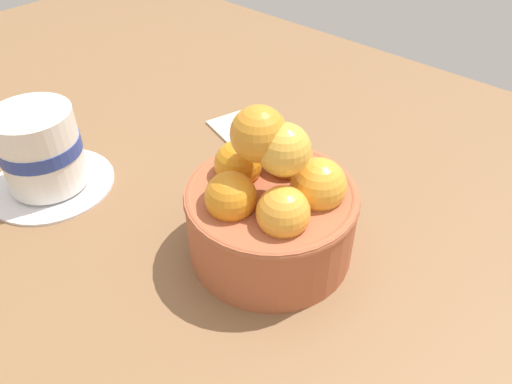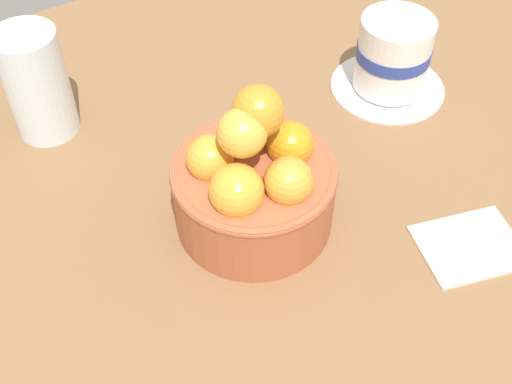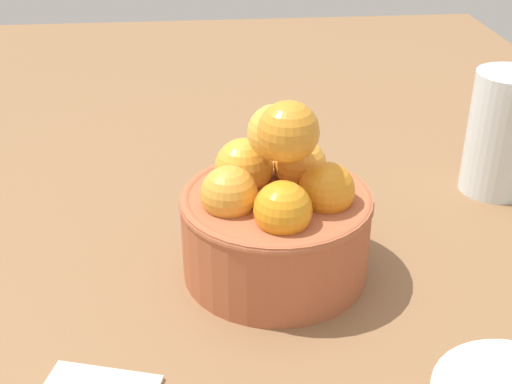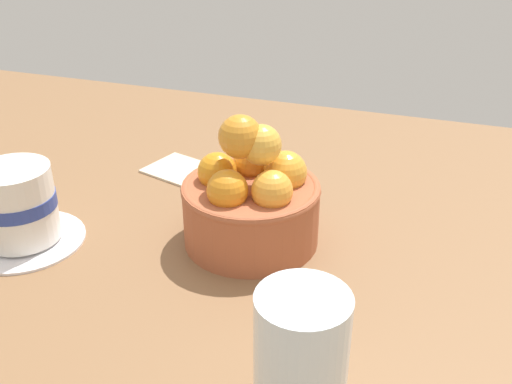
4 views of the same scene
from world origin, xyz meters
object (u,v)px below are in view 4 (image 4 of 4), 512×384
object	(u,v)px
terracotta_bowl	(251,199)
coffee_cup	(18,208)
folded_napkin	(182,169)
water_glass	(300,367)

from	to	relation	value
terracotta_bowl	coffee_cup	size ratio (longest dim) A/B	1.15
folded_napkin	coffee_cup	bearing A→B (deg)	-111.61
terracotta_bowl	folded_napkin	world-z (taller)	terracotta_bowl
coffee_cup	water_glass	distance (cm)	38.27
coffee_cup	terracotta_bowl	bearing A→B (deg)	19.62
terracotta_bowl	coffee_cup	xyz separation A→B (cm)	(-23.66, -8.43, -0.96)
coffee_cup	water_glass	size ratio (longest dim) A/B	1.09
terracotta_bowl	water_glass	size ratio (longest dim) A/B	1.25
folded_napkin	terracotta_bowl	bearing A→B (deg)	-42.15
coffee_cup	folded_napkin	distance (cm)	23.96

